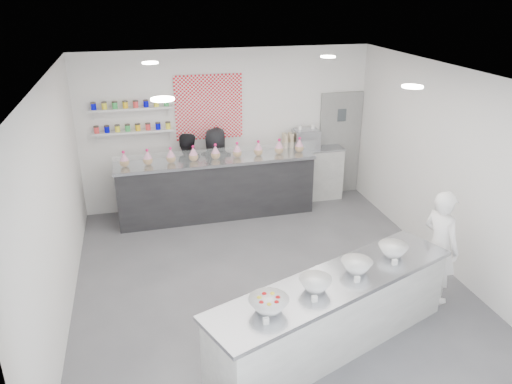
% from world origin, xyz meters
% --- Properties ---
extents(floor, '(6.00, 6.00, 0.00)m').
position_xyz_m(floor, '(0.00, 0.00, 0.00)').
color(floor, '#515156').
rests_on(floor, ground).
extents(ceiling, '(6.00, 6.00, 0.00)m').
position_xyz_m(ceiling, '(0.00, 0.00, 3.00)').
color(ceiling, white).
rests_on(ceiling, floor).
extents(back_wall, '(5.50, 0.00, 5.50)m').
position_xyz_m(back_wall, '(0.00, 3.00, 1.50)').
color(back_wall, white).
rests_on(back_wall, floor).
extents(left_wall, '(0.00, 6.00, 6.00)m').
position_xyz_m(left_wall, '(-2.75, 0.00, 1.50)').
color(left_wall, white).
rests_on(left_wall, floor).
extents(right_wall, '(0.00, 6.00, 6.00)m').
position_xyz_m(right_wall, '(2.75, 0.00, 1.50)').
color(right_wall, white).
rests_on(right_wall, floor).
extents(back_door, '(0.88, 0.04, 2.10)m').
position_xyz_m(back_door, '(2.30, 2.97, 1.05)').
color(back_door, gray).
rests_on(back_door, floor).
extents(pattern_panel, '(1.25, 0.03, 1.20)m').
position_xyz_m(pattern_panel, '(-0.35, 2.98, 1.95)').
color(pattern_panel, red).
rests_on(pattern_panel, back_wall).
extents(jar_shelf_lower, '(1.45, 0.22, 0.04)m').
position_xyz_m(jar_shelf_lower, '(-1.75, 2.90, 1.60)').
color(jar_shelf_lower, silver).
rests_on(jar_shelf_lower, back_wall).
extents(jar_shelf_upper, '(1.45, 0.22, 0.04)m').
position_xyz_m(jar_shelf_upper, '(-1.75, 2.90, 2.02)').
color(jar_shelf_upper, silver).
rests_on(jar_shelf_upper, back_wall).
extents(preserve_jars, '(1.45, 0.10, 0.56)m').
position_xyz_m(preserve_jars, '(-1.75, 2.88, 1.88)').
color(preserve_jars, '#F23C3D').
rests_on(preserve_jars, jar_shelf_lower).
extents(downlight_0, '(0.24, 0.24, 0.02)m').
position_xyz_m(downlight_0, '(-1.40, -1.00, 2.98)').
color(downlight_0, white).
rests_on(downlight_0, ceiling).
extents(downlight_1, '(0.24, 0.24, 0.02)m').
position_xyz_m(downlight_1, '(1.40, -1.00, 2.98)').
color(downlight_1, white).
rests_on(downlight_1, ceiling).
extents(downlight_2, '(0.24, 0.24, 0.02)m').
position_xyz_m(downlight_2, '(-1.40, 1.60, 2.98)').
color(downlight_2, white).
rests_on(downlight_2, ceiling).
extents(downlight_3, '(0.24, 0.24, 0.02)m').
position_xyz_m(downlight_3, '(1.40, 1.60, 2.98)').
color(downlight_3, white).
rests_on(downlight_3, ceiling).
extents(prep_counter, '(3.36, 1.94, 0.91)m').
position_xyz_m(prep_counter, '(0.38, -1.55, 0.45)').
color(prep_counter, '#ABABA7').
rests_on(prep_counter, floor).
extents(back_bar, '(3.64, 0.74, 1.13)m').
position_xyz_m(back_bar, '(-0.34, 2.40, 0.56)').
color(back_bar, black).
rests_on(back_bar, floor).
extents(sneeze_guard, '(3.58, 0.09, 0.31)m').
position_xyz_m(sneeze_guard, '(-0.34, 2.08, 1.28)').
color(sneeze_guard, white).
rests_on(sneeze_guard, back_bar).
extents(espresso_ledge, '(1.43, 0.45, 1.06)m').
position_xyz_m(espresso_ledge, '(1.55, 2.78, 0.53)').
color(espresso_ledge, '#ABABA7').
rests_on(espresso_ledge, floor).
extents(espresso_machine, '(0.50, 0.34, 0.38)m').
position_xyz_m(espresso_machine, '(1.51, 2.78, 1.25)').
color(espresso_machine, '#93969E').
rests_on(espresso_machine, espresso_ledge).
extents(cup_stacks, '(0.24, 0.24, 0.34)m').
position_xyz_m(cup_stacks, '(1.14, 2.78, 1.23)').
color(cup_stacks, tan).
rests_on(cup_stacks, espresso_ledge).
extents(prep_bowls, '(2.33, 1.31, 0.15)m').
position_xyz_m(prep_bowls, '(0.38, -1.55, 0.98)').
color(prep_bowls, white).
rests_on(prep_bowls, prep_counter).
extents(label_cards, '(2.01, 0.04, 0.07)m').
position_xyz_m(label_cards, '(0.20, -2.02, 0.94)').
color(label_cards, white).
rests_on(label_cards, prep_counter).
extents(cookie_bags, '(3.37, 0.23, 0.29)m').
position_xyz_m(cookie_bags, '(-0.34, 2.40, 1.27)').
color(cookie_bags, pink).
rests_on(cookie_bags, back_bar).
extents(woman_prep, '(0.52, 0.66, 1.60)m').
position_xyz_m(woman_prep, '(2.13, -0.95, 0.80)').
color(woman_prep, white).
rests_on(woman_prep, floor).
extents(staff_left, '(0.78, 0.61, 1.57)m').
position_xyz_m(staff_left, '(-0.85, 2.65, 0.79)').
color(staff_left, black).
rests_on(staff_left, floor).
extents(staff_right, '(0.92, 0.73, 1.63)m').
position_xyz_m(staff_right, '(-0.30, 2.65, 0.82)').
color(staff_right, black).
rests_on(staff_right, floor).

